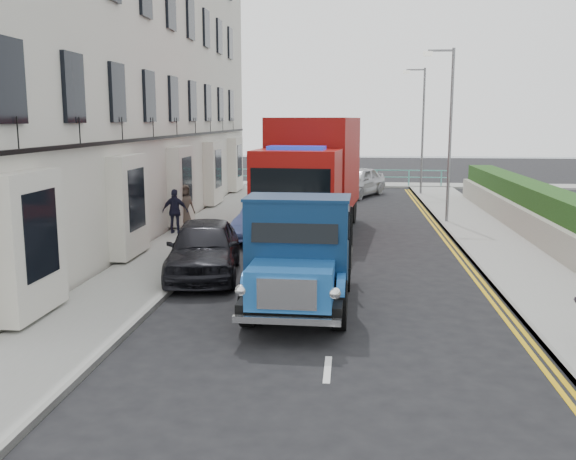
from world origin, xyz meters
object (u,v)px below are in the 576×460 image
object	(u,v)px
lamp_mid	(447,125)
lamp_far	(421,124)
red_lorry	(312,173)
bedford_lorry	(299,262)
parked_car_front	(204,248)

from	to	relation	value
lamp_mid	lamp_far	distance (m)	10.00
lamp_mid	lamp_far	xyz separation A→B (m)	(0.00, 10.00, 0.00)
red_lorry	bedford_lorry	bearing A→B (deg)	-82.64
lamp_far	bedford_lorry	bearing A→B (deg)	-102.14
lamp_far	red_lorry	bearing A→B (deg)	-112.38
lamp_mid	red_lorry	distance (m)	6.15
lamp_mid	parked_car_front	xyz separation A→B (m)	(-7.78, -9.67, -3.21)
lamp_far	bedford_lorry	size ratio (longest dim) A/B	1.26
lamp_mid	red_lorry	xyz separation A→B (m)	(-5.24, -2.72, -1.71)
bedford_lorry	parked_car_front	size ratio (longest dim) A/B	1.21
lamp_mid	bedford_lorry	xyz separation A→B (m)	(-4.93, -12.91, -2.80)
lamp_far	red_lorry	size ratio (longest dim) A/B	0.83
red_lorry	lamp_mid	bearing A→B (deg)	33.07
lamp_mid	parked_car_front	distance (m)	12.82
lamp_far	bedford_lorry	xyz separation A→B (m)	(-4.93, -22.91, -2.80)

